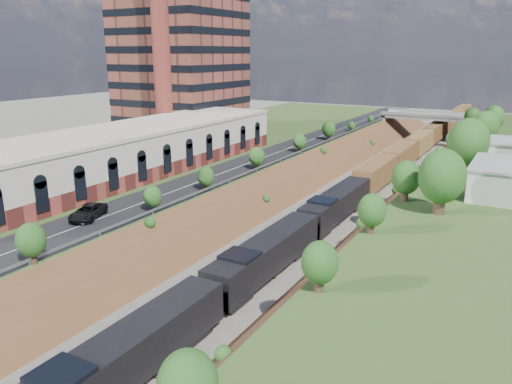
# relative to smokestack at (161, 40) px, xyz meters

# --- Properties ---
(platform_left) EXTENTS (44.00, 180.00, 5.00)m
(platform_left) POSITION_rel_smokestack_xyz_m (3.00, 4.00, -22.50)
(platform_left) COLOR #405824
(platform_left) RESTS_ON ground
(embankment_left) EXTENTS (10.00, 180.00, 10.00)m
(embankment_left) POSITION_rel_smokestack_xyz_m (25.00, 4.00, -25.00)
(embankment_left) COLOR brown
(embankment_left) RESTS_ON ground
(embankment_right) EXTENTS (10.00, 180.00, 10.00)m
(embankment_right) POSITION_rel_smokestack_xyz_m (47.00, 4.00, -25.00)
(embankment_right) COLOR brown
(embankment_right) RESTS_ON ground
(rail_left_track) EXTENTS (1.58, 180.00, 0.18)m
(rail_left_track) POSITION_rel_smokestack_xyz_m (33.40, 4.00, -24.91)
(rail_left_track) COLOR gray
(rail_left_track) RESTS_ON ground
(rail_right_track) EXTENTS (1.58, 180.00, 0.18)m
(rail_right_track) POSITION_rel_smokestack_xyz_m (38.60, 4.00, -24.91)
(rail_right_track) COLOR gray
(rail_right_track) RESTS_ON ground
(road) EXTENTS (8.00, 180.00, 0.10)m
(road) POSITION_rel_smokestack_xyz_m (20.50, 4.00, -19.95)
(road) COLOR black
(road) RESTS_ON platform_left
(guardrail) EXTENTS (0.10, 171.00, 0.70)m
(guardrail) POSITION_rel_smokestack_xyz_m (24.60, 3.80, -19.45)
(guardrail) COLOR #99999E
(guardrail) RESTS_ON platform_left
(commercial_building) EXTENTS (14.30, 62.30, 7.00)m
(commercial_building) POSITION_rel_smokestack_xyz_m (8.00, -18.00, -16.49)
(commercial_building) COLOR #933630
(commercial_building) RESTS_ON platform_left
(highrise_tower) EXTENTS (22.00, 22.00, 53.90)m
(highrise_tower) POSITION_rel_smokestack_xyz_m (-8.00, 16.00, 7.88)
(highrise_tower) COLOR brown
(highrise_tower) RESTS_ON platform_left
(smokestack) EXTENTS (3.20, 3.20, 40.00)m
(smokestack) POSITION_rel_smokestack_xyz_m (0.00, 0.00, 0.00)
(smokestack) COLOR #933630
(smokestack) RESTS_ON platform_left
(overpass) EXTENTS (24.50, 8.30, 7.40)m
(overpass) POSITION_rel_smokestack_xyz_m (36.00, 66.00, -20.08)
(overpass) COLOR gray
(overpass) RESTS_ON ground
(white_building_near) EXTENTS (9.00, 12.00, 4.00)m
(white_building_near) POSITION_rel_smokestack_xyz_m (59.50, -4.00, -18.00)
(white_building_near) COLOR silver
(white_building_near) RESTS_ON platform_right
(tree_right_large) EXTENTS (5.25, 5.25, 7.61)m
(tree_right_large) POSITION_rel_smokestack_xyz_m (53.00, -16.00, -15.62)
(tree_right_large) COLOR #473323
(tree_right_large) RESTS_ON platform_right
(tree_left_crest) EXTENTS (2.45, 2.45, 3.55)m
(tree_left_crest) POSITION_rel_smokestack_xyz_m (24.20, -36.00, -17.96)
(tree_left_crest) COLOR #473323
(tree_left_crest) RESTS_ON platform_left
(freight_train) EXTENTS (3.30, 184.80, 4.86)m
(freight_train) POSITION_rel_smokestack_xyz_m (38.60, 33.57, -22.22)
(freight_train) COLOR black
(freight_train) RESTS_ON ground
(suv) EXTENTS (4.35, 6.07, 1.54)m
(suv) POSITION_rel_smokestack_xyz_m (19.36, -37.20, -19.13)
(suv) COLOR black
(suv) RESTS_ON road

